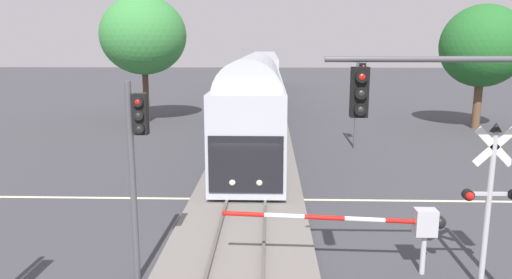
{
  "coord_description": "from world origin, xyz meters",
  "views": [
    {
      "loc": [
        0.88,
        -17.94,
        6.01
      ],
      "look_at": [
        0.28,
        2.08,
        2.0
      ],
      "focal_mm": 33.34,
      "sensor_mm": 36.0,
      "label": 1
    }
  ],
  "objects": [
    {
      "name": "commuter_train",
      "position": [
        0.0,
        26.85,
        2.73
      ],
      "size": [
        3.04,
        59.68,
        5.16
      ],
      "color": "#B2B7C1",
      "rests_on": "railway_track"
    },
    {
      "name": "traffic_signal_median",
      "position": [
        -2.4,
        -6.65,
        3.46
      ],
      "size": [
        0.53,
        0.38,
        5.16
      ],
      "color": "#4C4C51",
      "rests_on": "ground"
    },
    {
      "name": "traffic_signal_near_right",
      "position": [
        5.32,
        -8.46,
        4.53
      ],
      "size": [
        5.15,
        0.38,
        5.98
      ],
      "color": "#4C4C51",
      "rests_on": "ground"
    },
    {
      "name": "traffic_signal_far_side",
      "position": [
        6.01,
        9.54,
        3.54
      ],
      "size": [
        0.53,
        0.38,
        5.28
      ],
      "color": "#4C4C51",
      "rests_on": "ground"
    },
    {
      "name": "crossing_gate_near",
      "position": [
        4.31,
        -6.07,
        1.41
      ],
      "size": [
        5.87,
        0.4,
        1.8
      ],
      "color": "#B7B7BC",
      "rests_on": "ground"
    },
    {
      "name": "oak_behind_train",
      "position": [
        -8.89,
        19.07,
        6.69
      ],
      "size": [
        6.57,
        6.57,
        9.7
      ],
      "color": "#4C3828",
      "rests_on": "ground"
    },
    {
      "name": "ground_plane",
      "position": [
        0.0,
        0.0,
        0.0
      ],
      "size": [
        220.0,
        220.0,
        0.0
      ],
      "primitive_type": "plane",
      "color": "#3D3D42"
    },
    {
      "name": "crossing_signal_mast",
      "position": [
        6.19,
        -6.83,
        2.57
      ],
      "size": [
        1.36,
        0.44,
        4.22
      ],
      "color": "#B2B2B7",
      "rests_on": "ground"
    },
    {
      "name": "railway_track",
      "position": [
        0.0,
        0.0,
        0.1
      ],
      "size": [
        4.4,
        80.0,
        0.32
      ],
      "color": "slate",
      "rests_on": "ground"
    },
    {
      "name": "maple_right_background",
      "position": [
        15.94,
        16.84,
        5.89
      ],
      "size": [
        5.88,
        5.88,
        8.82
      ],
      "color": "brown",
      "rests_on": "ground"
    },
    {
      "name": "road_centre_stripe",
      "position": [
        0.0,
        0.0,
        0.0
      ],
      "size": [
        44.0,
        0.2,
        0.01
      ],
      "color": "beige",
      "rests_on": "ground"
    }
  ]
}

